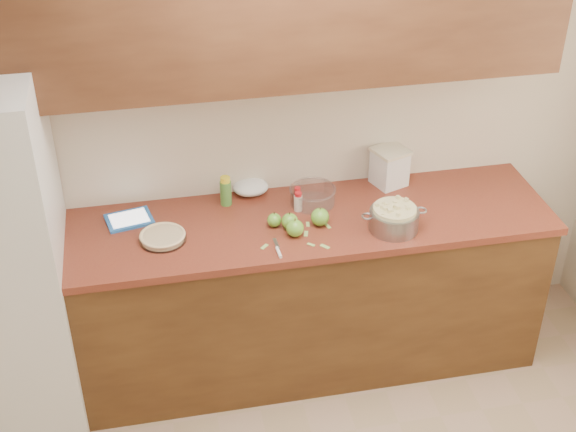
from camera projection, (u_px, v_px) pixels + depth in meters
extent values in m
plane|color=beige|center=(277.00, 122.00, 4.03)|extent=(3.60, 0.00, 3.60)
cube|color=brown|center=(290.00, 296.00, 4.23)|extent=(2.60, 0.65, 0.88)
cube|color=brown|center=(290.00, 224.00, 3.98)|extent=(2.64, 0.68, 0.04)
cube|color=brown|center=(283.00, 6.00, 3.53)|extent=(2.60, 0.34, 0.70)
cylinder|color=silver|center=(163.00, 237.00, 3.81)|extent=(0.23, 0.23, 0.03)
cylinder|color=beige|center=(163.00, 237.00, 3.81)|extent=(0.20, 0.20, 0.03)
torus|color=beige|center=(162.00, 235.00, 3.81)|extent=(0.22, 0.22, 0.02)
cylinder|color=gray|center=(394.00, 220.00, 3.87)|extent=(0.24, 0.24, 0.10)
torus|color=gray|center=(367.00, 216.00, 3.83)|extent=(0.06, 0.06, 0.01)
torus|color=gray|center=(421.00, 210.00, 3.88)|extent=(0.06, 0.06, 0.01)
cylinder|color=beige|center=(394.00, 217.00, 3.87)|extent=(0.21, 0.21, 0.11)
cube|color=white|center=(389.00, 168.00, 4.21)|extent=(0.20, 0.20, 0.19)
cube|color=beige|center=(391.00, 151.00, 4.16)|extent=(0.21, 0.21, 0.02)
cube|color=blue|center=(129.00, 219.00, 3.96)|extent=(0.25, 0.21, 0.01)
cube|color=white|center=(129.00, 218.00, 3.95)|extent=(0.20, 0.17, 0.00)
cube|color=gray|center=(276.00, 243.00, 3.80)|extent=(0.02, 0.09, 0.00)
cylinder|color=white|center=(279.00, 252.00, 3.72)|extent=(0.02, 0.08, 0.02)
cylinder|color=#4C8C38|center=(226.00, 193.00, 4.06)|extent=(0.06, 0.06, 0.13)
cylinder|color=yellow|center=(225.00, 180.00, 4.01)|extent=(0.05, 0.05, 0.03)
cylinder|color=beige|center=(298.00, 203.00, 4.02)|extent=(0.04, 0.04, 0.08)
cylinder|color=red|center=(298.00, 194.00, 3.99)|extent=(0.04, 0.04, 0.02)
cylinder|color=black|center=(297.00, 197.00, 4.07)|extent=(0.04, 0.04, 0.08)
cylinder|color=red|center=(297.00, 189.00, 4.04)|extent=(0.03, 0.03, 0.02)
cylinder|color=silver|center=(312.00, 196.00, 4.08)|extent=(0.23, 0.23, 0.09)
torus|color=silver|center=(313.00, 189.00, 4.06)|extent=(0.24, 0.24, 0.01)
ellipsoid|color=white|center=(251.00, 187.00, 4.16)|extent=(0.22, 0.19, 0.08)
sphere|color=#65A830|center=(274.00, 220.00, 3.90)|extent=(0.07, 0.07, 0.07)
cylinder|color=#3F2D19|center=(274.00, 213.00, 3.88)|extent=(0.01, 0.01, 0.01)
sphere|color=#65A830|center=(290.00, 221.00, 3.89)|extent=(0.08, 0.08, 0.08)
cylinder|color=#3F2D19|center=(290.00, 213.00, 3.86)|extent=(0.01, 0.01, 0.01)
sphere|color=#65A830|center=(295.00, 228.00, 3.83)|extent=(0.09, 0.09, 0.09)
cylinder|color=#3F2D19|center=(295.00, 220.00, 3.80)|extent=(0.01, 0.01, 0.01)
sphere|color=#65A830|center=(320.00, 217.00, 3.91)|extent=(0.09, 0.09, 0.09)
cylinder|color=#3F2D19|center=(320.00, 208.00, 3.88)|extent=(0.01, 0.01, 0.01)
cube|color=#9BC45F|center=(325.00, 247.00, 3.77)|extent=(0.05, 0.05, 0.00)
cube|color=#9BC45F|center=(308.00, 224.00, 3.93)|extent=(0.02, 0.04, 0.00)
cube|color=#9BC45F|center=(306.00, 234.00, 3.86)|extent=(0.03, 0.05, 0.00)
cube|color=#9BC45F|center=(264.00, 247.00, 3.77)|extent=(0.04, 0.04, 0.00)
cube|color=#9BC45F|center=(328.00, 226.00, 3.92)|extent=(0.03, 0.05, 0.00)
cube|color=#9BC45F|center=(311.00, 245.00, 3.79)|extent=(0.04, 0.04, 0.00)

